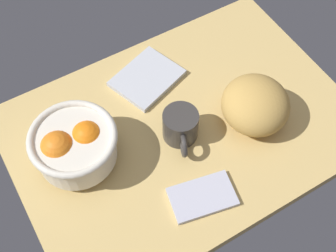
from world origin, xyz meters
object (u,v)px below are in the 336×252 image
bread_loaf (255,105)px  mug (181,127)px  napkin_spare (202,197)px  fruit_bowl (74,145)px  napkin_folded (147,78)px

bread_loaf → mug: (-17.05, 4.47, -1.55)cm
bread_loaf → mug: 17.69cm
bread_loaf → napkin_spare: bread_loaf is taller
fruit_bowl → napkin_spare: size_ratio=1.38×
napkin_folded → mug: size_ratio=1.36×
napkin_folded → mug: 18.32cm
fruit_bowl → bread_loaf: fruit_bowl is taller
napkin_spare → mug: mug is taller
fruit_bowl → napkin_folded: (23.99, 11.78, -5.58)cm
napkin_folded → fruit_bowl: bearing=-153.9°
napkin_spare → mug: (4.07, 15.59, 3.22)cm
napkin_folded → napkin_spare: size_ratio=1.15×
bread_loaf → mug: bearing=165.3°
bread_loaf → napkin_folded: (-15.72, 22.48, -4.65)cm
bread_loaf → napkin_folded: 27.82cm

